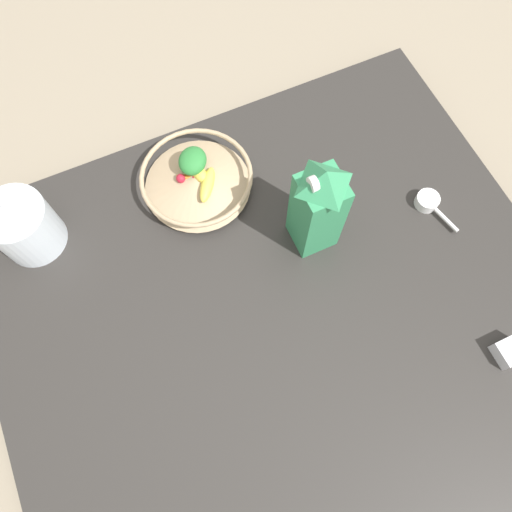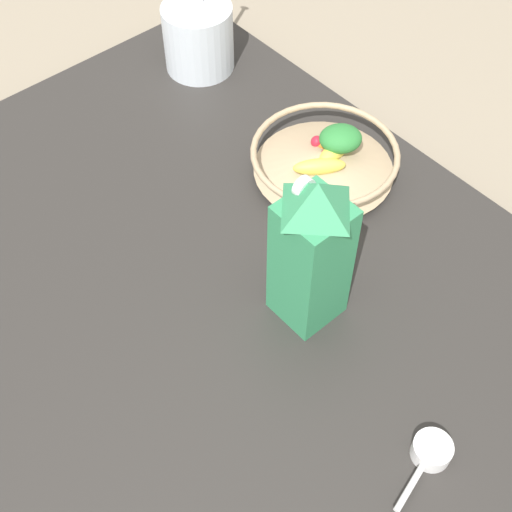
# 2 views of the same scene
# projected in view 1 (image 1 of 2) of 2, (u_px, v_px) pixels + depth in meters

# --- Properties ---
(ground_plane) EXTENTS (6.00, 6.00, 0.00)m
(ground_plane) POSITION_uv_depth(u_px,v_px,m) (295.00, 346.00, 0.98)
(ground_plane) COLOR gray
(countertop) EXTENTS (1.10, 1.10, 0.03)m
(countertop) POSITION_uv_depth(u_px,v_px,m) (296.00, 345.00, 0.97)
(countertop) COLOR #2D2B28
(countertop) RESTS_ON ground_plane
(fruit_bowl) EXTENTS (0.24, 0.24, 0.08)m
(fruit_bowl) POSITION_uv_depth(u_px,v_px,m) (197.00, 179.00, 1.05)
(fruit_bowl) COLOR tan
(fruit_bowl) RESTS_ON countertop
(milk_carton) EXTENTS (0.08, 0.08, 0.25)m
(milk_carton) POSITION_uv_depth(u_px,v_px,m) (318.00, 207.00, 0.92)
(milk_carton) COLOR #338C59
(milk_carton) RESTS_ON countertop
(yogurt_tub) EXTENTS (0.13, 0.13, 0.23)m
(yogurt_tub) POSITION_uv_depth(u_px,v_px,m) (23.00, 225.00, 0.97)
(yogurt_tub) COLOR silver
(yogurt_tub) RESTS_ON countertop
(spice_jar) EXTENTS (0.05, 0.05, 0.03)m
(spice_jar) POSITION_uv_depth(u_px,v_px,m) (509.00, 352.00, 0.93)
(spice_jar) COLOR silver
(spice_jar) RESTS_ON countertop
(measuring_scoop) EXTENTS (0.11, 0.05, 0.02)m
(measuring_scoop) POSITION_uv_depth(u_px,v_px,m) (428.00, 202.00, 1.05)
(measuring_scoop) COLOR white
(measuring_scoop) RESTS_ON countertop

